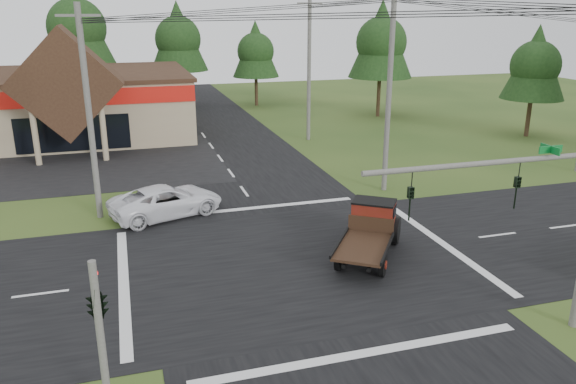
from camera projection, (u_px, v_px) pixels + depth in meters
name	position (u px, v px, depth m)	size (l,w,h in m)	color
ground	(295.00, 262.00, 23.73)	(120.00, 120.00, 0.00)	#294418
road_ns	(295.00, 261.00, 23.73)	(12.00, 120.00, 0.02)	black
road_ew	(295.00, 261.00, 23.73)	(120.00, 12.00, 0.02)	black
parking_apron	(9.00, 170.00, 37.22)	(28.00, 14.00, 0.02)	black
cvs_building	(2.00, 105.00, 45.52)	(30.40, 18.20, 9.19)	tan
traffic_signal_mast	(551.00, 207.00, 17.11)	(8.12, 0.24, 7.00)	#595651
traffic_signal_corner	(96.00, 290.00, 13.93)	(0.53, 2.48, 4.40)	#595651
utility_pole_nw	(89.00, 113.00, 27.17)	(2.00, 0.30, 10.50)	#595651
utility_pole_ne	(389.00, 90.00, 31.37)	(2.00, 0.30, 11.50)	#595651
utility_pole_n	(309.00, 68.00, 44.17)	(2.00, 0.30, 11.20)	#595651
tree_row_c	(76.00, 25.00, 55.64)	(7.28, 7.28, 13.13)	#332316
tree_row_d	(178.00, 37.00, 59.69)	(6.16, 6.16, 11.11)	#332316
tree_row_e	(256.00, 49.00, 60.47)	(5.04, 5.04, 9.09)	#332316
tree_side_ne	(381.00, 40.00, 53.67)	(6.16, 6.16, 11.11)	#332316
tree_side_e_near	(536.00, 63.00, 45.34)	(5.04, 5.04, 9.09)	#332316
antique_flatbed_truck	(369.00, 233.00, 23.81)	(2.07, 5.42, 2.27)	#5D1C0D
white_pickup	(167.00, 201.00, 28.79)	(2.65, 5.76, 1.60)	white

